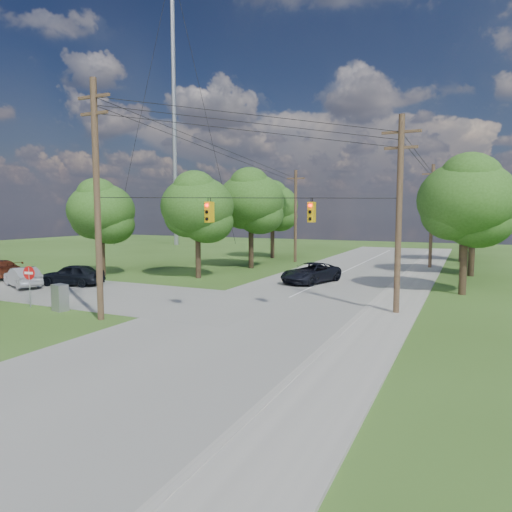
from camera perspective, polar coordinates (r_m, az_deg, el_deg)
The scene contains 22 objects.
ground at distance 21.65m, azimuth -10.64°, elevation -9.24°, with size 140.00×140.00×0.00m, color #32501A.
main_road at distance 24.85m, azimuth -0.01°, elevation -7.18°, with size 10.00×100.00×0.03m, color gray.
sidewalk_east at distance 22.88m, azimuth 15.51°, elevation -8.39°, with size 2.60×100.00×0.12m, color #AAA79F.
pole_sw at distance 24.24m, azimuth -19.26°, elevation 6.98°, with size 2.00×0.32×12.00m.
pole_ne at distance 25.17m, azimuth 17.45°, elevation 5.24°, with size 2.00×0.32×10.50m.
pole_north_e at distance 47.06m, azimuth 21.10°, elevation 4.73°, with size 2.00×0.32×10.00m.
pole_north_w at distance 50.03m, azimuth 4.96°, elevation 5.11°, with size 2.00×0.32×10.00m.
power_lines at distance 30.69m, azimuth 4.46°, elevation 12.38°, with size 13.93×29.62×4.93m.
traffic_signals at distance 23.49m, azimuth 0.62°, elevation 5.56°, with size 4.91×3.27×1.05m.
radio_mast at distance 78.84m, azimuth -10.22°, elevation 17.91°, with size 0.70×0.70×45.00m, color #95979A.
tree_w_near at distance 37.86m, azimuth -7.32°, elevation 6.15°, with size 6.00×6.00×8.40m.
tree_w_mid at distance 44.38m, azimuth -0.63°, elevation 6.95°, with size 6.40×6.40×9.22m.
tree_w_far at distance 54.30m, azimuth 2.09°, elevation 6.34°, with size 6.00×6.00×8.73m.
tree_e_near at distance 32.94m, azimuth 24.79°, elevation 6.36°, with size 6.20×6.20×8.81m.
tree_e_mid at distance 42.96m, azimuth 25.62°, elevation 6.89°, with size 6.60×6.60×9.64m.
tree_e_far at distance 54.94m, azimuth 24.46°, elevation 5.50°, with size 5.80×5.80×8.32m.
tree_cross_n at distance 40.85m, azimuth -18.79°, elevation 5.39°, with size 5.60×5.60×7.91m.
car_cross_dark at distance 36.66m, azimuth -21.98°, elevation -2.17°, with size 1.88×4.67×1.59m, color black.
car_cross_silver at distance 37.34m, azimuth -27.14°, elevation -2.35°, with size 1.54×4.43×1.46m, color #ADAFB4.
car_main_north at distance 35.51m, azimuth 6.86°, elevation -2.10°, with size 2.53×5.49×1.53m, color black.
control_cabinet at distance 27.63m, azimuth -23.30°, elevation -4.80°, with size 0.82×0.59×1.49m, color #95979A.
do_not_enter_sign at distance 29.30m, azimuth -26.49°, elevation -2.40°, with size 0.79×0.16×2.39m.
Camera 1 is at (12.33, -16.93, 5.48)m, focal length 32.00 mm.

